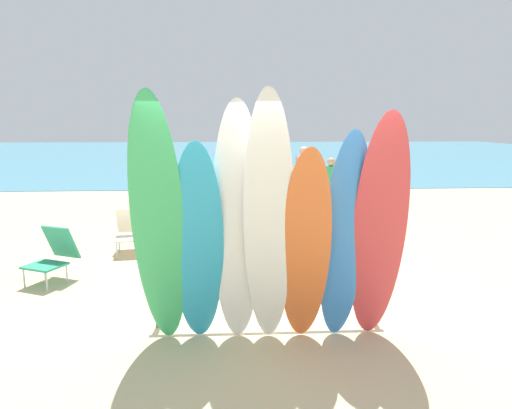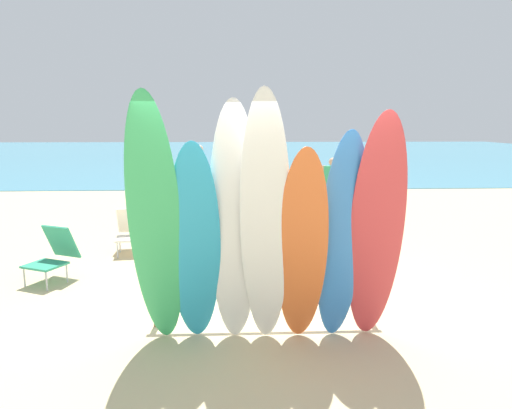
{
  "view_description": "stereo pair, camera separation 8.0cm",
  "coord_description": "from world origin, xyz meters",
  "px_view_note": "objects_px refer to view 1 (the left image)",
  "views": [
    {
      "loc": [
        -0.41,
        -5.08,
        2.32
      ],
      "look_at": [
        0.0,
        2.47,
        0.98
      ],
      "focal_mm": 32.63,
      "sensor_mm": 36.0,
      "label": 1
    },
    {
      "loc": [
        -0.33,
        -5.08,
        2.32
      ],
      "look_at": [
        0.0,
        2.47,
        0.98
      ],
      "focal_mm": 32.63,
      "sensor_mm": 36.0,
      "label": 2
    }
  ],
  "objects_px": {
    "surfboard_rack": "(268,285)",
    "beachgoer_near_rack": "(304,175)",
    "beachgoer_photographing": "(331,184)",
    "surfboard_white_2": "(237,227)",
    "surfboard_teal_1": "(198,247)",
    "beachgoer_by_water": "(257,181)",
    "surfboard_orange_4": "(305,249)",
    "surfboard_green_0": "(158,227)",
    "beach_chair_blue": "(130,229)",
    "surfboard_blue_5": "(344,240)",
    "beachgoer_midbeach": "(197,170)",
    "beach_chair_red": "(54,253)",
    "surfboard_white_3": "(269,225)",
    "surfboard_red_6": "(379,232)"
  },
  "relations": [
    {
      "from": "surfboard_rack",
      "to": "beachgoer_near_rack",
      "type": "relative_size",
      "value": 1.53
    },
    {
      "from": "beachgoer_photographing",
      "to": "surfboard_white_2",
      "type": "bearing_deg",
      "value": -72.15
    },
    {
      "from": "surfboard_teal_1",
      "to": "beachgoer_by_water",
      "type": "relative_size",
      "value": 1.49
    },
    {
      "from": "surfboard_orange_4",
      "to": "beachgoer_photographing",
      "type": "xyz_separation_m",
      "value": [
        1.65,
        6.49,
        -0.2
      ]
    },
    {
      "from": "beachgoer_near_rack",
      "to": "surfboard_white_2",
      "type": "bearing_deg",
      "value": -155.23
    },
    {
      "from": "surfboard_green_0",
      "to": "beachgoer_near_rack",
      "type": "relative_size",
      "value": 1.57
    },
    {
      "from": "surfboard_green_0",
      "to": "surfboard_white_2",
      "type": "xyz_separation_m",
      "value": [
        0.77,
        0.09,
        -0.03
      ]
    },
    {
      "from": "surfboard_orange_4",
      "to": "beach_chair_blue",
      "type": "height_order",
      "value": "surfboard_orange_4"
    },
    {
      "from": "surfboard_rack",
      "to": "surfboard_blue_5",
      "type": "xyz_separation_m",
      "value": [
        0.74,
        -0.52,
        0.65
      ]
    },
    {
      "from": "beachgoer_midbeach",
      "to": "beach_chair_red",
      "type": "xyz_separation_m",
      "value": [
        -1.64,
        -6.64,
        -0.54
      ]
    },
    {
      "from": "beachgoer_photographing",
      "to": "beachgoer_midbeach",
      "type": "xyz_separation_m",
      "value": [
        -3.36,
        2.37,
        0.11
      ]
    },
    {
      "from": "surfboard_orange_4",
      "to": "beach_chair_blue",
      "type": "xyz_separation_m",
      "value": [
        -2.56,
        3.77,
        -0.63
      ]
    },
    {
      "from": "surfboard_white_3",
      "to": "surfboard_red_6",
      "type": "xyz_separation_m",
      "value": [
        1.13,
        0.05,
        -0.1
      ]
    },
    {
      "from": "surfboard_orange_4",
      "to": "surfboard_blue_5",
      "type": "bearing_deg",
      "value": 11.44
    },
    {
      "from": "surfboard_orange_4",
      "to": "beach_chair_red",
      "type": "bearing_deg",
      "value": 148.86
    },
    {
      "from": "surfboard_white_2",
      "to": "beachgoer_by_water",
      "type": "relative_size",
      "value": 1.74
    },
    {
      "from": "beachgoer_by_water",
      "to": "surfboard_red_6",
      "type": "bearing_deg",
      "value": 173.63
    },
    {
      "from": "surfboard_teal_1",
      "to": "surfboard_orange_4",
      "type": "bearing_deg",
      "value": -6.94
    },
    {
      "from": "surfboard_red_6",
      "to": "beachgoer_photographing",
      "type": "distance_m",
      "value": 6.55
    },
    {
      "from": "surfboard_white_3",
      "to": "surfboard_orange_4",
      "type": "relative_size",
      "value": 1.25
    },
    {
      "from": "surfboard_white_3",
      "to": "surfboard_green_0",
      "type": "bearing_deg",
      "value": -176.17
    },
    {
      "from": "surfboard_teal_1",
      "to": "beachgoer_near_rack",
      "type": "distance_m",
      "value": 7.65
    },
    {
      "from": "beachgoer_by_water",
      "to": "beach_chair_red",
      "type": "height_order",
      "value": "beachgoer_by_water"
    },
    {
      "from": "surfboard_rack",
      "to": "beachgoer_midbeach",
      "type": "xyz_separation_m",
      "value": [
        -1.37,
        8.27,
        0.49
      ]
    },
    {
      "from": "surfboard_red_6",
      "to": "beachgoer_photographing",
      "type": "bearing_deg",
      "value": 86.81
    },
    {
      "from": "surfboard_rack",
      "to": "surfboard_red_6",
      "type": "relative_size",
      "value": 1.05
    },
    {
      "from": "surfboard_blue_5",
      "to": "beachgoer_near_rack",
      "type": "relative_size",
      "value": 1.34
    },
    {
      "from": "surfboard_green_0",
      "to": "beach_chair_blue",
      "type": "xyz_separation_m",
      "value": [
        -1.1,
        3.77,
        -0.89
      ]
    },
    {
      "from": "surfboard_green_0",
      "to": "beach_chair_blue",
      "type": "distance_m",
      "value": 4.03
    },
    {
      "from": "beachgoer_midbeach",
      "to": "beachgoer_by_water",
      "type": "bearing_deg",
      "value": -145.84
    },
    {
      "from": "surfboard_rack",
      "to": "surfboard_white_2",
      "type": "distance_m",
      "value": 1.01
    },
    {
      "from": "surfboard_red_6",
      "to": "beachgoer_by_water",
      "type": "bearing_deg",
      "value": 101.5
    },
    {
      "from": "surfboard_white_3",
      "to": "beach_chair_blue",
      "type": "distance_m",
      "value": 4.48
    },
    {
      "from": "surfboard_teal_1",
      "to": "surfboard_orange_4",
      "type": "xyz_separation_m",
      "value": [
        1.08,
        -0.07,
        -0.03
      ]
    },
    {
      "from": "surfboard_white_2",
      "to": "beachgoer_midbeach",
      "type": "height_order",
      "value": "surfboard_white_2"
    },
    {
      "from": "beachgoer_midbeach",
      "to": "surfboard_green_0",
      "type": "bearing_deg",
      "value": 173.51
    },
    {
      "from": "surfboard_teal_1",
      "to": "beach_chair_blue",
      "type": "height_order",
      "value": "surfboard_teal_1"
    },
    {
      "from": "surfboard_white_2",
      "to": "beach_chair_blue",
      "type": "height_order",
      "value": "surfboard_white_2"
    },
    {
      "from": "beach_chair_red",
      "to": "surfboard_green_0",
      "type": "bearing_deg",
      "value": -25.23
    },
    {
      "from": "surfboard_blue_5",
      "to": "beach_chair_blue",
      "type": "bearing_deg",
      "value": 125.0
    },
    {
      "from": "surfboard_green_0",
      "to": "surfboard_teal_1",
      "type": "height_order",
      "value": "surfboard_green_0"
    },
    {
      "from": "beachgoer_by_water",
      "to": "beachgoer_midbeach",
      "type": "xyz_separation_m",
      "value": [
        -1.62,
        1.78,
        0.12
      ]
    },
    {
      "from": "surfboard_blue_5",
      "to": "beachgoer_photographing",
      "type": "bearing_deg",
      "value": 75.35
    },
    {
      "from": "beachgoer_photographing",
      "to": "beachgoer_near_rack",
      "type": "height_order",
      "value": "beachgoer_near_rack"
    },
    {
      "from": "surfboard_orange_4",
      "to": "surfboard_red_6",
      "type": "bearing_deg",
      "value": 3.46
    },
    {
      "from": "surfboard_teal_1",
      "to": "surfboard_red_6",
      "type": "bearing_deg",
      "value": -5.02
    },
    {
      "from": "surfboard_white_3",
      "to": "beach_chair_red",
      "type": "xyz_separation_m",
      "value": [
        -2.97,
        2.26,
        -0.89
      ]
    },
    {
      "from": "surfboard_red_6",
      "to": "beachgoer_near_rack",
      "type": "bearing_deg",
      "value": 91.78
    },
    {
      "from": "surfboard_white_3",
      "to": "surfboard_blue_5",
      "type": "xyz_separation_m",
      "value": [
        0.79,
        0.1,
        -0.19
      ]
    },
    {
      "from": "beachgoer_photographing",
      "to": "beachgoer_by_water",
      "type": "xyz_separation_m",
      "value": [
        -1.74,
        0.59,
        -0.0
      ]
    }
  ]
}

